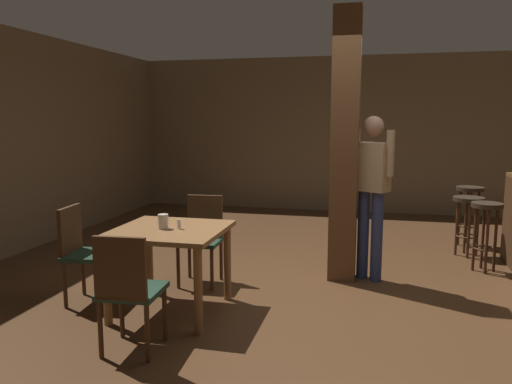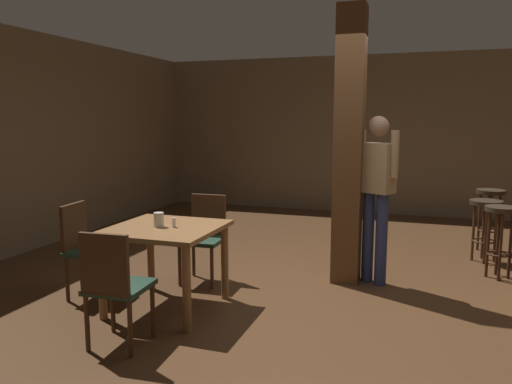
# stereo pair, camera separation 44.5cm
# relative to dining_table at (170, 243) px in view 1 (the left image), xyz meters

# --- Properties ---
(ground_plane) EXTENTS (10.80, 10.80, 0.00)m
(ground_plane) POSITION_rel_dining_table_xyz_m (1.31, 0.79, -0.62)
(ground_plane) COLOR #4C301C
(wall_back) EXTENTS (8.00, 0.10, 2.80)m
(wall_back) POSITION_rel_dining_table_xyz_m (1.31, 5.29, 0.78)
(wall_back) COLOR #756047
(wall_back) RESTS_ON ground_plane
(pillar) EXTENTS (0.28, 0.28, 2.80)m
(pillar) POSITION_rel_dining_table_xyz_m (1.40, 1.29, 0.78)
(pillar) COLOR brown
(pillar) RESTS_ON ground_plane
(dining_table) EXTENTS (0.93, 0.93, 0.75)m
(dining_table) POSITION_rel_dining_table_xyz_m (0.00, 0.00, 0.00)
(dining_table) COLOR brown
(dining_table) RESTS_ON ground_plane
(chair_north) EXTENTS (0.44, 0.44, 0.89)m
(chair_north) POSITION_rel_dining_table_xyz_m (-0.01, 0.83, -0.12)
(chair_north) COLOR #1E3828
(chair_north) RESTS_ON ground_plane
(chair_south) EXTENTS (0.45, 0.45, 0.89)m
(chair_south) POSITION_rel_dining_table_xyz_m (0.03, -0.83, -0.12)
(chair_south) COLOR #1E3828
(chair_south) RESTS_ON ground_plane
(chair_west) EXTENTS (0.46, 0.46, 0.89)m
(chair_west) POSITION_rel_dining_table_xyz_m (-0.88, 0.03, -0.12)
(chair_west) COLOR #1E3828
(chair_west) RESTS_ON ground_plane
(napkin_cup) EXTENTS (0.09, 0.09, 0.13)m
(napkin_cup) POSITION_rel_dining_table_xyz_m (-0.05, -0.03, 0.19)
(napkin_cup) COLOR beige
(napkin_cup) RESTS_ON dining_table
(salt_shaker) EXTENTS (0.03, 0.03, 0.08)m
(salt_shaker) POSITION_rel_dining_table_xyz_m (0.09, -0.01, 0.17)
(salt_shaker) COLOR silver
(salt_shaker) RESTS_ON dining_table
(standing_person) EXTENTS (0.45, 0.34, 1.72)m
(standing_person) POSITION_rel_dining_table_xyz_m (1.69, 1.32, 0.38)
(standing_person) COLOR tan
(standing_person) RESTS_ON ground_plane
(bar_stool_near) EXTENTS (0.33, 0.33, 0.78)m
(bar_stool_near) POSITION_rel_dining_table_xyz_m (2.93, 1.91, -0.05)
(bar_stool_near) COLOR #2D2319
(bar_stool_near) RESTS_ON ground_plane
(bar_stool_mid) EXTENTS (0.37, 0.37, 0.74)m
(bar_stool_mid) POSITION_rel_dining_table_xyz_m (2.85, 2.54, -0.06)
(bar_stool_mid) COLOR #2D2319
(bar_stool_mid) RESTS_ON ground_plane
(bar_stool_far) EXTENTS (0.35, 0.35, 0.80)m
(bar_stool_far) POSITION_rel_dining_table_xyz_m (2.95, 3.09, -0.03)
(bar_stool_far) COLOR #2D2319
(bar_stool_far) RESTS_ON ground_plane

